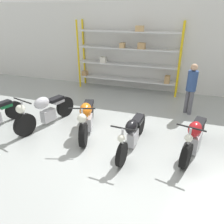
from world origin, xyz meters
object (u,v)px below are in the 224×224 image
object	(u,v)px
motorcycle_orange	(87,117)
motorcycle_red	(194,137)
motorcycle_black	(132,133)
shelving_rack	(127,56)
person_browsing	(191,85)
motorcycle_silver	(45,111)

from	to	relation	value
motorcycle_orange	motorcycle_red	xyz separation A→B (m)	(2.89, -0.06, -0.06)
motorcycle_black	motorcycle_red	distance (m)	1.50
shelving_rack	person_browsing	bearing A→B (deg)	-33.64
shelving_rack	person_browsing	xyz separation A→B (m)	(2.64, -1.75, -0.47)
motorcycle_black	motorcycle_orange	bearing A→B (deg)	-99.60
motorcycle_black	person_browsing	distance (m)	2.98
shelving_rack	motorcycle_silver	bearing A→B (deg)	-109.80
motorcycle_red	motorcycle_black	bearing A→B (deg)	-65.53
motorcycle_orange	person_browsing	world-z (taller)	person_browsing
shelving_rack	motorcycle_orange	size ratio (longest dim) A/B	2.19
motorcycle_silver	person_browsing	world-z (taller)	person_browsing
shelving_rack	motorcycle_black	size ratio (longest dim) A/B	2.07
motorcycle_orange	motorcycle_red	bearing A→B (deg)	72.06
person_browsing	motorcycle_red	bearing A→B (deg)	46.70
motorcycle_silver	motorcycle_orange	size ratio (longest dim) A/B	1.08
motorcycle_black	motorcycle_red	bearing A→B (deg)	105.03
motorcycle_orange	motorcycle_black	size ratio (longest dim) A/B	0.94
shelving_rack	motorcycle_red	world-z (taller)	shelving_rack
motorcycle_orange	person_browsing	bearing A→B (deg)	112.95
shelving_rack	motorcycle_black	distance (m)	4.68
motorcycle_orange	person_browsing	distance (m)	3.59
shelving_rack	motorcycle_red	distance (m)	5.06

